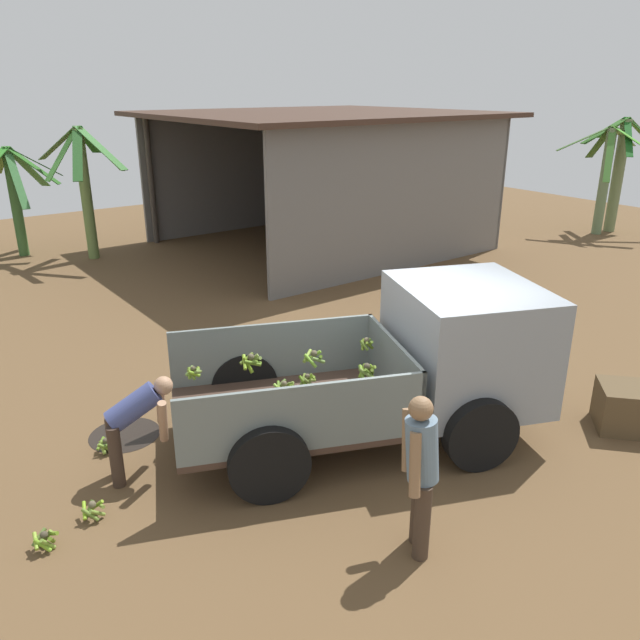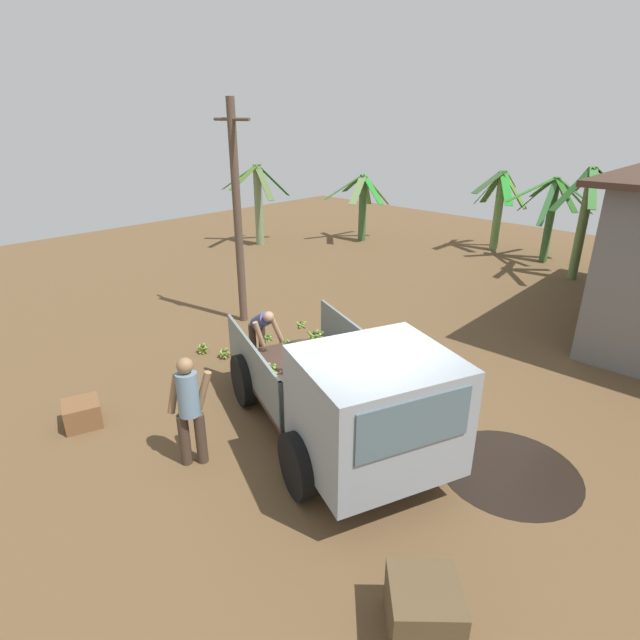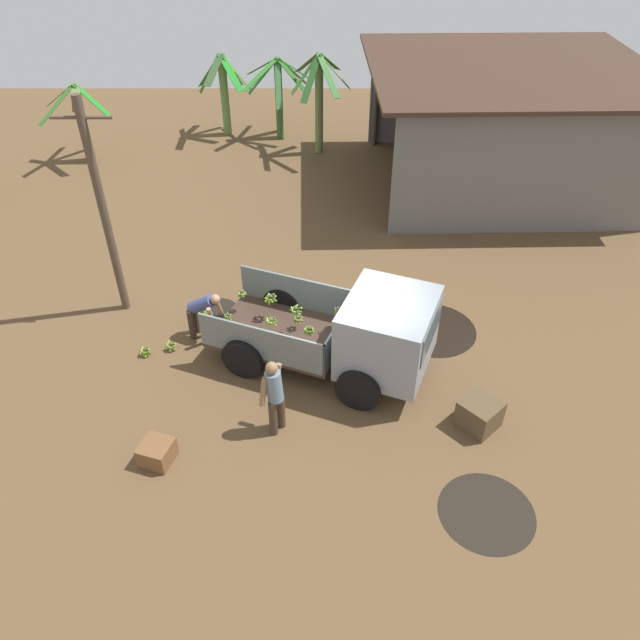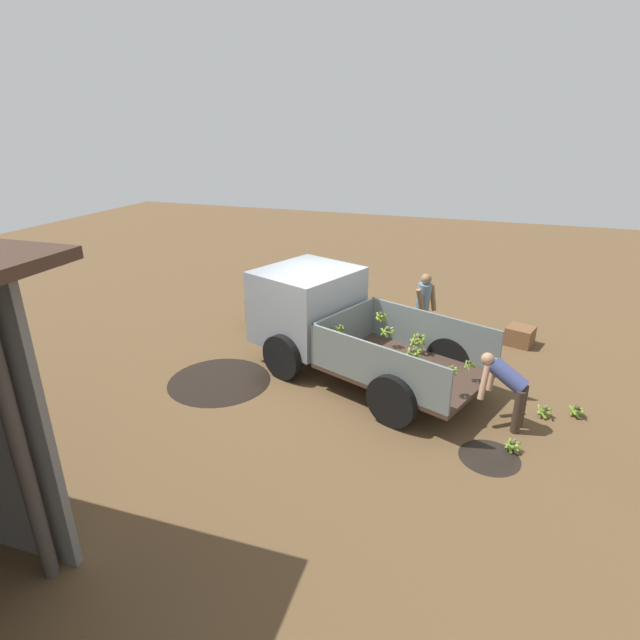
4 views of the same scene
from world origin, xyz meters
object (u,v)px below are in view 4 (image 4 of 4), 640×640
Objects in this scene: person_worker_loading at (508,385)px; banana_bunch_on_ground_0 at (513,445)px; person_foreground_visitor at (423,306)px; banana_bunch_on_ground_2 at (544,410)px; wooden_crate_1 at (262,314)px; cargo_truck at (323,316)px; wooden_crate_0 at (520,336)px; banana_bunch_on_ground_1 at (577,411)px.

person_worker_loading is 4.88× the size of banana_bunch_on_ground_0.
person_foreground_visitor is 6.46× the size of banana_bunch_on_ground_2.
banana_bunch_on_ground_2 is at bearing 160.76° from wooden_crate_1.
cargo_truck is 2.96× the size of person_foreground_visitor.
banana_bunch_on_ground_1 is at bearing 106.60° from wooden_crate_0.
banana_bunch_on_ground_2 is at bearing -168.11° from cargo_truck.
banana_bunch_on_ground_2 is 0.47× the size of wooden_crate_0.
wooden_crate_0 is (0.85, -2.85, 0.09)m from banana_bunch_on_ground_1.
banana_bunch_on_ground_1 is 0.48× the size of wooden_crate_0.
banana_bunch_on_ground_2 is (-4.20, 0.71, -0.92)m from cargo_truck.
wooden_crate_1 is (6.28, -2.19, 0.17)m from banana_bunch_on_ground_2.
banana_bunch_on_ground_2 reaches higher than banana_bunch_on_ground_0.
cargo_truck is 4.84m from banana_bunch_on_ground_1.
wooden_crate_1 reaches higher than wooden_crate_0.
person_foreground_visitor is 4.05m from banana_bunch_on_ground_0.
person_foreground_visitor is 3.43m from banana_bunch_on_ground_2.
banana_bunch_on_ground_1 is (-2.95, 2.10, -0.80)m from person_foreground_visitor.
cargo_truck is 4.60m from wooden_crate_0.
banana_bunch_on_ground_2 is at bearing 19.99° from banana_bunch_on_ground_1.
wooden_crate_0 is (-2.10, -0.76, -0.72)m from person_foreground_visitor.
person_worker_loading is at bearing 154.66° from wooden_crate_1.
person_foreground_visitor reaches higher than banana_bunch_on_ground_0.
wooden_crate_1 reaches higher than banana_bunch_on_ground_2.
wooden_crate_0 is at bearing -73.40° from banana_bunch_on_ground_1.
person_worker_loading reaches higher than wooden_crate_0.
person_worker_loading is at bearing 84.45° from wooden_crate_0.
banana_bunch_on_ground_2 is (-2.43, 2.29, -0.80)m from person_foreground_visitor.
wooden_crate_0 is at bearing -127.41° from cargo_truck.
person_foreground_visitor is at bearing -61.14° from banana_bunch_on_ground_0.
cargo_truck reaches higher than banana_bunch_on_ground_2.
person_worker_loading is 0.97m from banana_bunch_on_ground_0.
person_worker_loading is at bearing 28.79° from banana_bunch_on_ground_1.
person_worker_loading reaches higher than banana_bunch_on_ground_2.
banana_bunch_on_ground_2 is 3.06m from wooden_crate_0.
banana_bunch_on_ground_0 is (-3.68, 1.90, -0.93)m from cargo_truck.
banana_bunch_on_ground_0 is (-1.91, 3.47, -0.81)m from person_foreground_visitor.
wooden_crate_0 is (-3.87, -2.34, -0.84)m from cargo_truck.
person_worker_loading is (-1.76, 2.75, -0.19)m from person_foreground_visitor.
person_worker_loading reaches higher than banana_bunch_on_ground_1.
cargo_truck is at bearing -3.73° from person_worker_loading.
person_worker_loading is 6.22m from wooden_crate_1.
banana_bunch_on_ground_0 is 0.45× the size of wooden_crate_0.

